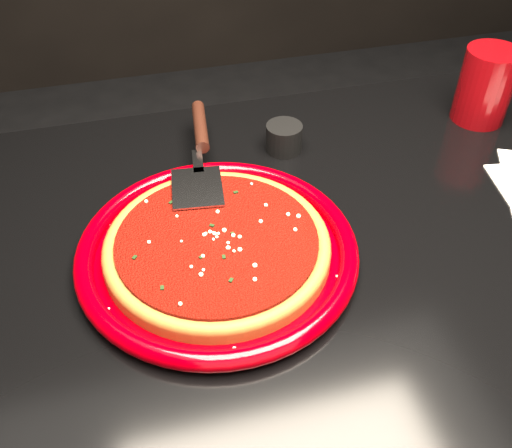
{
  "coord_description": "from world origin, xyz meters",
  "views": [
    {
      "loc": [
        -0.26,
        -0.51,
        1.29
      ],
      "look_at": [
        -0.11,
        0.05,
        0.77
      ],
      "focal_mm": 40.0,
      "sensor_mm": 36.0,
      "label": 1
    }
  ],
  "objects_px": {
    "table": "(323,391)",
    "ramekin": "(284,138)",
    "plate": "(218,250)",
    "pizza_server": "(200,152)",
    "cup": "(485,86)"
  },
  "relations": [
    {
      "from": "cup",
      "to": "pizza_server",
      "type": "bearing_deg",
      "value": -175.04
    },
    {
      "from": "table",
      "to": "ramekin",
      "type": "height_order",
      "value": "ramekin"
    },
    {
      "from": "cup",
      "to": "ramekin",
      "type": "height_order",
      "value": "cup"
    },
    {
      "from": "cup",
      "to": "ramekin",
      "type": "xyz_separation_m",
      "value": [
        -0.36,
        -0.01,
        -0.04
      ]
    },
    {
      "from": "table",
      "to": "plate",
      "type": "height_order",
      "value": "plate"
    },
    {
      "from": "table",
      "to": "cup",
      "type": "xyz_separation_m",
      "value": [
        0.34,
        0.24,
        0.44
      ]
    },
    {
      "from": "pizza_server",
      "to": "cup",
      "type": "relative_size",
      "value": 2.38
    },
    {
      "from": "plate",
      "to": "ramekin",
      "type": "bearing_deg",
      "value": 54.34
    },
    {
      "from": "table",
      "to": "cup",
      "type": "distance_m",
      "value": 0.6
    },
    {
      "from": "plate",
      "to": "ramekin",
      "type": "relative_size",
      "value": 6.26
    },
    {
      "from": "table",
      "to": "ramekin",
      "type": "xyz_separation_m",
      "value": [
        -0.02,
        0.23,
        0.4
      ]
    },
    {
      "from": "table",
      "to": "pizza_server",
      "type": "relative_size",
      "value": 3.97
    },
    {
      "from": "pizza_server",
      "to": "ramekin",
      "type": "relative_size",
      "value": 5.12
    },
    {
      "from": "plate",
      "to": "pizza_server",
      "type": "xyz_separation_m",
      "value": [
        0.01,
        0.18,
        0.03
      ]
    },
    {
      "from": "plate",
      "to": "ramekin",
      "type": "xyz_separation_m",
      "value": [
        0.16,
        0.22,
        0.01
      ]
    }
  ]
}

